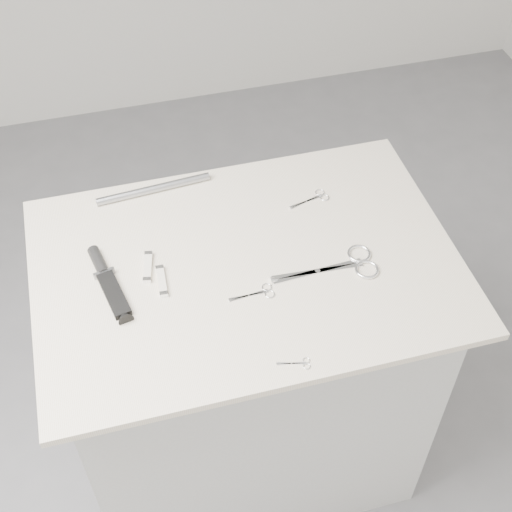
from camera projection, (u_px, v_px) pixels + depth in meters
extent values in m
cube|color=slate|center=(249.00, 449.00, 2.36)|extent=(4.00, 4.00, 0.01)
cube|color=#B3B3B1|center=(248.00, 373.00, 2.03)|extent=(0.90, 0.60, 0.90)
cube|color=beige|center=(246.00, 266.00, 1.69)|extent=(1.00, 0.70, 0.02)
cube|color=white|center=(318.00, 271.00, 1.66)|extent=(0.22, 0.04, 0.00)
cylinder|color=white|center=(318.00, 271.00, 1.66)|extent=(0.01, 0.01, 0.01)
torus|color=white|center=(359.00, 254.00, 1.70)|extent=(0.06, 0.06, 0.01)
torus|color=white|center=(367.00, 270.00, 1.66)|extent=(0.06, 0.06, 0.01)
cube|color=white|center=(249.00, 296.00, 1.61)|extent=(0.09, 0.02, 0.00)
cylinder|color=white|center=(249.00, 295.00, 1.61)|extent=(0.01, 0.01, 0.00)
torus|color=white|center=(267.00, 287.00, 1.63)|extent=(0.02, 0.02, 0.00)
torus|color=white|center=(270.00, 294.00, 1.61)|extent=(0.02, 0.02, 0.00)
cube|color=white|center=(306.00, 202.00, 1.82)|extent=(0.10, 0.04, 0.00)
cylinder|color=white|center=(306.00, 201.00, 1.82)|extent=(0.01, 0.01, 0.00)
torus|color=white|center=(320.00, 192.00, 1.84)|extent=(0.03, 0.03, 0.00)
torus|color=white|center=(325.00, 198.00, 1.83)|extent=(0.03, 0.03, 0.00)
cube|color=white|center=(292.00, 364.00, 1.49)|extent=(0.06, 0.02, 0.00)
cylinder|color=white|center=(292.00, 363.00, 1.49)|extent=(0.00, 0.00, 0.00)
torus|color=white|center=(306.00, 360.00, 1.49)|extent=(0.02, 0.02, 0.00)
torus|color=white|center=(307.00, 366.00, 1.48)|extent=(0.02, 0.02, 0.00)
cube|color=black|center=(114.00, 294.00, 1.61)|extent=(0.07, 0.14, 0.02)
cube|color=#919399|center=(104.00, 273.00, 1.65)|extent=(0.05, 0.02, 0.02)
cylinder|color=black|center=(98.00, 261.00, 1.67)|extent=(0.04, 0.09, 0.03)
cube|color=silver|center=(162.00, 281.00, 1.64)|extent=(0.02, 0.09, 0.01)
cube|color=white|center=(160.00, 268.00, 1.66)|extent=(0.02, 0.01, 0.01)
cube|color=white|center=(164.00, 294.00, 1.61)|extent=(0.02, 0.01, 0.01)
cube|color=silver|center=(148.00, 267.00, 1.66)|extent=(0.04, 0.09, 0.01)
cube|color=white|center=(149.00, 254.00, 1.69)|extent=(0.02, 0.01, 0.01)
cube|color=white|center=(147.00, 280.00, 1.64)|extent=(0.02, 0.01, 0.01)
cylinder|color=#919399|center=(154.00, 189.00, 1.84)|extent=(0.30, 0.05, 0.02)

